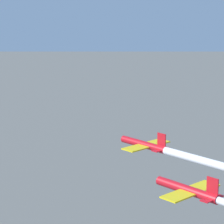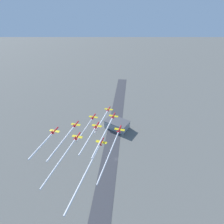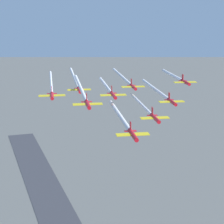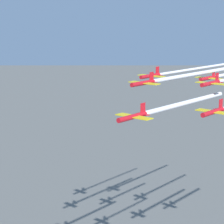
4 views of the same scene
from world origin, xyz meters
The scene contains 2 objects.
jet_0 centered at (-6.07, -7.05, 77.99)m, with size 9.16×9.43×3.17m.
jet_1 centered at (-11.05, -26.69, 77.73)m, with size 9.16×9.43×3.17m.
Camera 1 is at (-47.37, -78.25, 101.29)m, focal length 85.00 mm.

